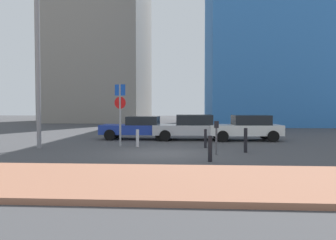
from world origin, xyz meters
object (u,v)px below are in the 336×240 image
Objects in this scene: traffic_bollard_near at (138,138)px; parked_car_blue at (139,127)px; parking_meter at (216,133)px; traffic_bollard_edge at (246,140)px; parked_car_white at (246,127)px; parking_sign_post at (120,107)px; street_lamp at (38,44)px; traffic_bollard_mid at (205,139)px; traffic_bollard_far at (210,149)px; parked_car_silver at (193,127)px.

parked_car_blue is at bearing 97.46° from traffic_bollard_near.
parking_meter is 1.32× the size of traffic_bollard_edge.
parking_sign_post reaches higher than parked_car_white.
parking_meter is at bearing -34.80° from traffic_bollard_near.
street_lamp is 6.45m from traffic_bollard_near.
street_lamp is at bearing -175.15° from traffic_bollard_mid.
traffic_bollard_near is 0.95× the size of traffic_bollard_mid.
parked_car_white reaches higher than parking_meter.
street_lamp is 9.64m from traffic_bollard_far.
traffic_bollard_far is 0.89× the size of traffic_bollard_edge.
traffic_bollard_mid is (-2.53, -3.75, -0.31)m from parked_car_white.
parked_car_blue is at bearing 134.26° from traffic_bollard_edge.
traffic_bollard_mid is at bearing 137.85° from traffic_bollard_edge.
parking_sign_post reaches higher than parked_car_silver.
parked_car_white is at bearing 23.07° from street_lamp.
street_lamp is (-4.04, -4.77, 4.20)m from parked_car_blue.
parked_car_blue reaches higher than traffic_bollard_edge.
parked_car_silver is 4.96× the size of traffic_bollard_far.
traffic_bollard_edge is (9.50, -0.83, -4.39)m from street_lamp.
parked_car_blue is 4.93× the size of traffic_bollard_mid.
parked_car_silver is (3.22, -0.14, 0.05)m from parked_car_blue.
parked_car_blue is 7.82m from traffic_bollard_edge.
parked_car_white is 0.49× the size of street_lamp.
traffic_bollard_near is (0.51, -3.90, -0.29)m from parked_car_blue.
parking_sign_post is 0.36× the size of street_lamp.
parking_meter is 0.16× the size of street_lamp.
traffic_bollard_near is (-3.64, 2.53, -0.47)m from parking_meter.
traffic_bollard_edge is at bearing -42.15° from traffic_bollard_mid.
parked_car_blue is at bearing 176.83° from parked_car_white.
parked_car_blue is at bearing 84.26° from parking_sign_post.
parking_meter is 1.53× the size of traffic_bollard_mid.
parked_car_blue is at bearing 114.82° from traffic_bollard_far.
traffic_bollard_far is at bearing -23.64° from street_lamp.
traffic_bollard_edge reaches higher than traffic_bollard_mid.
parking_sign_post reaches higher than traffic_bollard_edge.
parked_car_blue is 7.65m from parking_meter.
parked_car_silver is 1.10× the size of parked_car_white.
traffic_bollard_far is (3.28, -4.30, 0.04)m from traffic_bollard_near.
parked_car_blue reaches higher than traffic_bollard_near.
street_lamp is 9.47× the size of traffic_bollard_mid.
parked_car_blue reaches higher than traffic_bollard_mid.
parked_car_white reaches higher than parked_car_blue.
parked_car_silver is 5.14× the size of traffic_bollard_mid.
parking_sign_post is at bearing 169.53° from traffic_bollard_near.
parking_sign_post is (-0.38, -3.73, 1.24)m from parked_car_blue.
traffic_bollard_far is (-0.01, -4.10, 0.02)m from traffic_bollard_mid.
parked_car_white is at bearing 72.05° from traffic_bollard_far.
parked_car_silver is at bearing 98.41° from parking_meter.
parked_car_silver reaches higher than parked_car_white.
parking_sign_post is 2.94× the size of traffic_bollard_edge.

